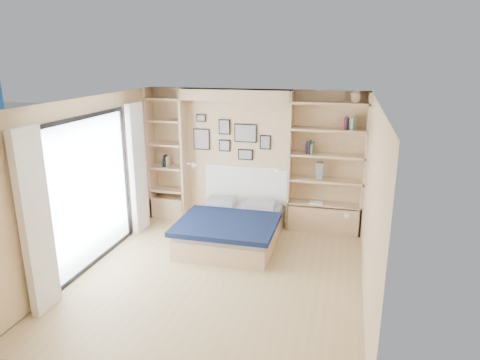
# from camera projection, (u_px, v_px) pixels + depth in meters

# --- Properties ---
(ground) EXTENTS (4.50, 4.50, 0.00)m
(ground) POSITION_uv_depth(u_px,v_px,m) (220.00, 276.00, 6.18)
(ground) COLOR tan
(ground) RESTS_ON ground
(room_shell) EXTENTS (4.50, 4.50, 4.50)m
(room_shell) POSITION_uv_depth(u_px,v_px,m) (223.00, 175.00, 7.39)
(room_shell) COLOR #E5BB8B
(room_shell) RESTS_ON ground
(bed) EXTENTS (1.59, 2.02, 1.07)m
(bed) POSITION_uv_depth(u_px,v_px,m) (232.00, 227.00, 7.26)
(bed) COLOR tan
(bed) RESTS_ON ground
(photo_gallery) EXTENTS (1.48, 0.02, 0.82)m
(photo_gallery) POSITION_uv_depth(u_px,v_px,m) (230.00, 138.00, 7.91)
(photo_gallery) COLOR black
(photo_gallery) RESTS_ON ground
(reading_lamps) EXTENTS (1.92, 0.12, 0.15)m
(reading_lamps) POSITION_uv_depth(u_px,v_px,m) (235.00, 167.00, 7.81)
(reading_lamps) COLOR silver
(reading_lamps) RESTS_ON ground
(shelf_decor) EXTENTS (3.57, 0.23, 2.03)m
(shelf_decor) POSITION_uv_depth(u_px,v_px,m) (313.00, 139.00, 7.38)
(shelf_decor) COLOR #A51E1E
(shelf_decor) RESTS_ON ground
(deck) EXTENTS (3.20, 4.00, 0.05)m
(deck) POSITION_uv_depth(u_px,v_px,m) (10.00, 249.00, 7.02)
(deck) COLOR #726654
(deck) RESTS_ON ground
(deck_chair) EXTENTS (0.67, 0.90, 0.81)m
(deck_chair) POSITION_uv_depth(u_px,v_px,m) (7.00, 234.00, 6.69)
(deck_chair) COLOR tan
(deck_chair) RESTS_ON ground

